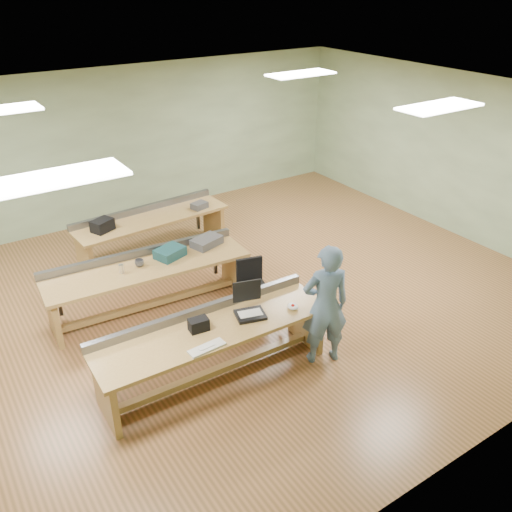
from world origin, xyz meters
name	(u,v)px	position (x,y,z in m)	size (l,w,h in m)	color
floor	(225,301)	(0.00, 0.00, 0.00)	(10.00, 10.00, 0.00)	#965F39
ceiling	(219,106)	(0.00, 0.00, 3.00)	(10.00, 10.00, 0.00)	silver
wall_back	(120,145)	(0.00, 4.00, 1.50)	(10.00, 0.04, 3.00)	#9FBC8E
wall_front	(450,363)	(0.00, -4.00, 1.50)	(10.00, 0.04, 3.00)	#9FBC8E
wall_right	(452,154)	(5.00, 0.00, 1.50)	(0.04, 8.00, 3.00)	#9FBC8E
fluor_panels	(219,109)	(0.00, 0.00, 2.97)	(6.20, 3.50, 0.03)	white
workbench_front	(213,339)	(-0.99, -1.43, 0.56)	(3.01, 0.87, 0.86)	#B28D4B
workbench_mid	(148,276)	(-1.04, 0.46, 0.56)	(3.05, 1.01, 0.86)	#B28D4B
workbench_back	(152,227)	(-0.28, 2.03, 0.55)	(2.77, 0.90, 0.86)	#B28D4B
person	(325,305)	(0.36, -1.92, 0.84)	(0.61, 0.40, 1.68)	#6584A5
laptop_base	(250,315)	(-0.49, -1.49, 0.77)	(0.36, 0.30, 0.04)	black
laptop_screen	(247,291)	(-0.45, -1.35, 1.04)	(0.36, 0.02, 0.29)	black
keyboard	(207,348)	(-1.26, -1.77, 0.76)	(0.44, 0.15, 0.03)	beige
trackball_mouse	(293,306)	(0.05, -1.64, 0.78)	(0.13, 0.16, 0.07)	white
camera_bag	(199,325)	(-1.17, -1.39, 0.83)	(0.23, 0.15, 0.16)	black
task_chair	(253,296)	(0.16, -0.54, 0.32)	(0.57, 0.57, 0.88)	black
parts_bin_teal	(170,253)	(-0.64, 0.49, 0.82)	(0.42, 0.31, 0.15)	#133B40
parts_bin_grey	(207,242)	(0.00, 0.53, 0.81)	(0.47, 0.30, 0.13)	#3E3E41
mug	(139,263)	(-1.14, 0.48, 0.80)	(0.13, 0.13, 0.10)	#3E3E41
drinks_can	(121,269)	(-1.43, 0.44, 0.82)	(0.07, 0.07, 0.13)	silver
storage_box_back	(102,225)	(-1.17, 1.95, 0.85)	(0.34, 0.25, 0.20)	black
tray_back	(199,205)	(0.61, 1.90, 0.81)	(0.28, 0.20, 0.11)	#3E3E41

